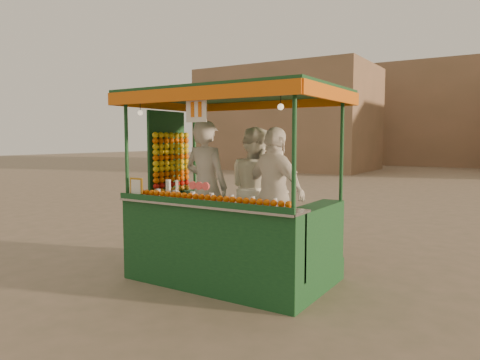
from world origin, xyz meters
The scene contains 7 objects.
ground centered at (0.00, 0.00, 0.00)m, with size 90.00×90.00×0.00m, color #6B604C.
building_left centered at (-9.00, 20.00, 3.00)m, with size 10.00×6.00×6.00m, color #926C53.
building_center centered at (-2.00, 30.00, 3.50)m, with size 14.00×7.00×7.00m, color #926C53.
juice_cart centered at (-0.06, -0.15, 0.78)m, with size 2.68×1.73×2.43m.
vendor_left centered at (-0.47, 0.01, 1.18)m, with size 0.66×0.44×1.79m.
vendor_middle centered at (0.04, 0.47, 1.13)m, with size 1.03×0.95×1.70m.
vendor_right centered at (0.51, 0.16, 1.13)m, with size 1.07×0.72×1.69m.
Camera 1 is at (3.11, -4.85, 1.82)m, focal length 33.57 mm.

